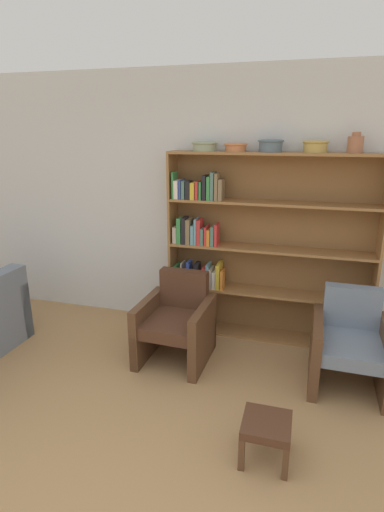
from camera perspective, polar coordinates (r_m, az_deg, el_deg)
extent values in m
cube|color=silver|center=(4.28, 5.62, 7.23)|extent=(12.00, 0.06, 2.75)
cube|color=olive|center=(4.33, -2.70, 1.90)|extent=(0.02, 0.30, 1.94)
cube|color=olive|center=(4.18, 25.06, -0.32)|extent=(0.02, 0.30, 1.94)
cube|color=olive|center=(3.98, 11.74, 14.15)|extent=(2.03, 0.30, 0.02)
cube|color=olive|center=(4.49, 10.24, -10.93)|extent=(2.03, 0.30, 0.03)
cube|color=brown|center=(4.27, 11.12, 1.36)|extent=(2.03, 0.01, 1.94)
cube|color=#994C99|center=(4.56, -2.30, -8.79)|extent=(0.02, 0.12, 0.17)
cube|color=#334CB2|center=(4.55, -1.84, -8.16)|extent=(0.04, 0.15, 0.28)
cube|color=#B2A899|center=(4.52, -1.42, -8.30)|extent=(0.03, 0.13, 0.28)
cube|color=#B2A899|center=(4.54, -0.88, -8.75)|extent=(0.04, 0.15, 0.20)
cube|color=orange|center=(4.51, -0.36, -8.61)|extent=(0.04, 0.13, 0.24)
cube|color=#388C47|center=(4.52, 0.31, -8.39)|extent=(0.04, 0.19, 0.26)
cube|color=#669EB2|center=(4.51, 0.78, -8.76)|extent=(0.02, 0.17, 0.22)
cube|color=#994C99|center=(4.49, 1.14, -8.49)|extent=(0.02, 0.17, 0.28)
cube|color=#B2A899|center=(4.49, 1.45, -9.20)|extent=(0.02, 0.14, 0.18)
cube|color=#994C99|center=(4.49, 1.89, -8.83)|extent=(0.03, 0.18, 0.23)
cube|color=#994C99|center=(4.47, 2.23, -8.71)|extent=(0.02, 0.16, 0.27)
cube|color=olive|center=(4.28, 10.59, -5.06)|extent=(2.03, 0.30, 0.02)
cube|color=#388C47|center=(4.39, -2.17, -2.54)|extent=(0.03, 0.19, 0.21)
cube|color=#334CB2|center=(4.39, -1.79, -2.89)|extent=(0.02, 0.19, 0.16)
cube|color=#994C99|center=(4.38, -1.46, -2.90)|extent=(0.02, 0.19, 0.17)
cube|color=#B2A899|center=(4.34, -1.32, -2.47)|extent=(0.02, 0.14, 0.26)
cube|color=#7F6B4C|center=(4.34, -0.96, -3.02)|extent=(0.03, 0.12, 0.18)
cube|color=#334CB2|center=(4.32, -0.40, -2.46)|extent=(0.03, 0.14, 0.27)
cube|color=#4C756B|center=(4.34, 0.23, -3.13)|extent=(0.04, 0.17, 0.16)
cube|color=black|center=(4.29, 0.75, -2.66)|extent=(0.04, 0.13, 0.26)
cube|color=red|center=(4.32, 1.38, -3.25)|extent=(0.04, 0.18, 0.16)
cube|color=red|center=(4.29, 1.82, -2.94)|extent=(0.03, 0.16, 0.22)
cube|color=#669EB2|center=(4.28, 2.38, -2.73)|extent=(0.03, 0.17, 0.26)
cube|color=#B2A899|center=(4.28, 2.81, -3.04)|extent=(0.03, 0.18, 0.22)
cube|color=white|center=(4.26, 3.24, -3.37)|extent=(0.03, 0.14, 0.19)
cube|color=gold|center=(4.27, 3.89, -2.74)|extent=(0.04, 0.20, 0.27)
cube|color=orange|center=(4.24, 4.35, -3.35)|extent=(0.03, 0.13, 0.21)
cube|color=olive|center=(4.13, 10.94, 1.00)|extent=(2.03, 0.30, 0.02)
cube|color=#B2A899|center=(4.23, -2.33, 3.08)|extent=(0.04, 0.12, 0.17)
cube|color=#388C47|center=(4.21, -1.73, 3.68)|extent=(0.04, 0.13, 0.27)
cube|color=black|center=(4.20, -1.01, 3.72)|extent=(0.04, 0.15, 0.28)
cube|color=#7F6B4C|center=(4.19, -0.38, 3.58)|extent=(0.04, 0.16, 0.26)
cube|color=#669EB2|center=(4.19, 0.26, 3.17)|extent=(0.03, 0.17, 0.20)
cube|color=#669EB2|center=(4.18, 0.69, 3.59)|extent=(0.02, 0.17, 0.27)
cube|color=red|center=(4.16, 1.14, 3.49)|extent=(0.04, 0.16, 0.26)
cube|color=#4C756B|center=(4.15, 1.57, 2.82)|extent=(0.03, 0.13, 0.18)
cube|color=red|center=(4.16, 2.15, 3.00)|extent=(0.02, 0.18, 0.19)
cube|color=orange|center=(4.16, 2.58, 2.81)|extent=(0.03, 0.19, 0.17)
cube|color=#4C756B|center=(4.14, 3.10, 2.97)|extent=(0.03, 0.18, 0.20)
cube|color=red|center=(4.12, 3.57, 3.06)|extent=(0.03, 0.15, 0.23)
cube|color=olive|center=(4.03, 11.33, 7.45)|extent=(2.03, 0.30, 0.02)
cube|color=#388C47|center=(4.15, -2.50, 10.09)|extent=(0.02, 0.16, 0.27)
cube|color=white|center=(4.15, -2.01, 9.53)|extent=(0.04, 0.17, 0.19)
cube|color=#334CB2|center=(4.14, -1.44, 9.55)|extent=(0.02, 0.18, 0.19)
cube|color=#4C756B|center=(4.13, -1.00, 9.49)|extent=(0.03, 0.18, 0.18)
cube|color=black|center=(4.10, -0.45, 9.43)|extent=(0.04, 0.13, 0.18)
cube|color=gold|center=(4.09, 0.25, 9.32)|extent=(0.04, 0.15, 0.17)
cube|color=red|center=(4.08, 0.85, 9.38)|extent=(0.03, 0.14, 0.18)
cube|color=#388C47|center=(4.09, 1.44, 9.38)|extent=(0.02, 0.19, 0.18)
cube|color=black|center=(4.06, 1.90, 9.76)|extent=(0.04, 0.15, 0.24)
cube|color=#388C47|center=(4.05, 2.50, 9.65)|extent=(0.03, 0.14, 0.23)
cube|color=#4C756B|center=(4.05, 3.06, 9.96)|extent=(0.03, 0.17, 0.28)
cube|color=#7F6B4C|center=(4.02, 3.61, 9.84)|extent=(0.03, 0.14, 0.27)
cube|color=#7F6B4C|center=(4.03, 4.21, 9.43)|extent=(0.04, 0.16, 0.21)
cylinder|color=gray|center=(4.09, 1.80, 15.33)|extent=(0.24, 0.24, 0.08)
torus|color=gray|center=(4.08, 1.81, 15.83)|extent=(0.26, 0.26, 0.02)
cylinder|color=#C67547|center=(4.02, 6.27, 15.13)|extent=(0.20, 0.20, 0.07)
torus|color=#C67547|center=(4.02, 6.28, 15.57)|extent=(0.23, 0.23, 0.02)
cylinder|color=slate|center=(3.98, 11.17, 15.14)|extent=(0.22, 0.22, 0.11)
torus|color=slate|center=(3.98, 11.21, 15.84)|extent=(0.24, 0.24, 0.02)
cylinder|color=tan|center=(3.96, 17.21, 14.66)|extent=(0.21, 0.21, 0.10)
torus|color=tan|center=(3.96, 17.27, 15.30)|extent=(0.24, 0.24, 0.02)
cylinder|color=#A36647|center=(3.98, 22.29, 14.50)|extent=(0.14, 0.14, 0.15)
cylinder|color=#A36647|center=(3.98, 22.45, 15.80)|extent=(0.08, 0.08, 0.04)
cube|color=brown|center=(3.61, 0.18, -15.19)|extent=(0.07, 0.07, 0.35)
cube|color=brown|center=(3.80, -8.25, -13.60)|extent=(0.07, 0.07, 0.35)
cube|color=brown|center=(4.12, 2.85, -10.84)|extent=(0.07, 0.07, 0.35)
cube|color=brown|center=(4.29, -4.62, -9.70)|extent=(0.07, 0.07, 0.35)
cube|color=#4C2D1E|center=(3.84, -2.49, -9.55)|extent=(0.50, 0.66, 0.12)
cube|color=#4C2D1E|center=(3.99, -1.12, -4.83)|extent=(0.48, 0.14, 0.41)
cube|color=brown|center=(3.80, 1.56, -11.30)|extent=(0.11, 0.68, 0.59)
cube|color=brown|center=(3.98, -6.31, -10.04)|extent=(0.11, 0.68, 0.59)
cube|color=brown|center=(3.54, 16.89, -16.83)|extent=(0.07, 0.07, 0.35)
cube|color=brown|center=(4.12, 25.14, -12.63)|extent=(0.07, 0.07, 0.35)
cube|color=brown|center=(4.06, 17.02, -12.09)|extent=(0.07, 0.07, 0.35)
cube|color=slate|center=(3.72, 21.72, -11.89)|extent=(0.49, 0.65, 0.12)
cube|color=slate|center=(3.87, 21.83, -6.88)|extent=(0.48, 0.13, 0.41)
cube|color=brown|center=(3.74, 17.20, -12.73)|extent=(0.09, 0.68, 0.59)
cube|color=brown|center=(3.11, 7.97, -22.81)|extent=(0.04, 0.04, 0.24)
cube|color=brown|center=(3.10, 13.53, -23.35)|extent=(0.04, 0.04, 0.24)
cube|color=brown|center=(2.91, 7.09, -26.28)|extent=(0.04, 0.04, 0.24)
cube|color=brown|center=(2.89, 13.21, -26.89)|extent=(0.04, 0.04, 0.24)
cube|color=#4C2D1E|center=(2.90, 10.62, -22.60)|extent=(0.32, 0.32, 0.06)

